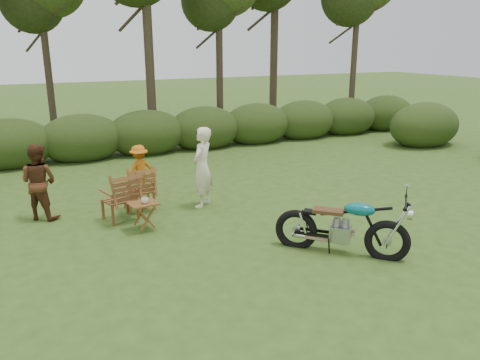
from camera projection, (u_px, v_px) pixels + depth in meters
name	position (u px, v px, depth m)	size (l,w,h in m)	color
ground	(298.00, 267.00, 7.41)	(80.00, 80.00, 0.00)	#324B19
tree_line	(150.00, 30.00, 14.96)	(22.52, 11.62, 8.14)	#36281D
motorcycle	(339.00, 252.00, 7.95)	(2.12, 0.81, 1.21)	#0DA8AC
lawn_chair_right	(140.00, 209.00, 10.02)	(0.66, 0.66, 0.96)	brown
lawn_chair_left	(121.00, 219.00, 9.43)	(0.68, 0.68, 0.99)	brown
side_table	(144.00, 216.00, 8.81)	(0.54, 0.45, 0.55)	brown
cup	(145.00, 201.00, 8.69)	(0.13, 0.13, 0.11)	beige
adult_a	(203.00, 206.00, 10.21)	(0.63, 0.42, 1.74)	#F2E6C7
adult_b	(43.00, 218.00, 9.51)	(0.75, 0.58, 1.54)	#4C2915
child	(141.00, 194.00, 11.00)	(0.76, 0.44, 1.18)	#C56512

